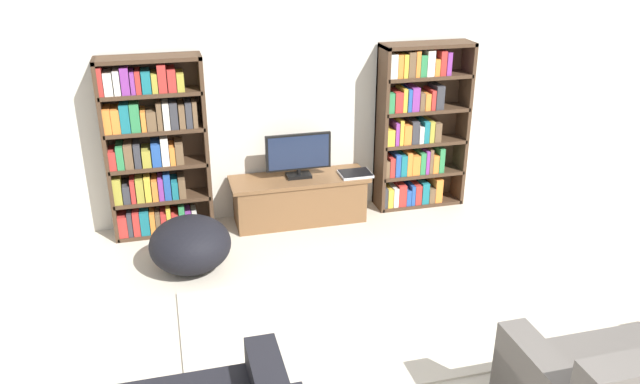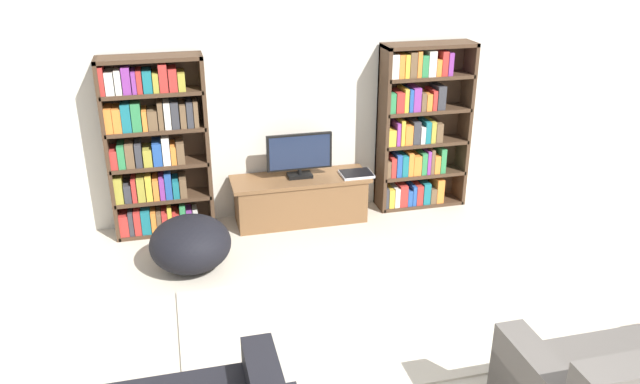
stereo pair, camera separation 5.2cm
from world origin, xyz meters
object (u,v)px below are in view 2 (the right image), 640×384
Objects in this scene: beanbag_ottoman at (191,244)px; television at (299,155)px; bookshelf_right at (418,128)px; tv_stand at (300,199)px; laptop at (356,174)px; bookshelf_left at (154,148)px.

television is at bearing 32.83° from beanbag_ottoman.
tv_stand is at bearing -175.06° from bookshelf_right.
bookshelf_right is 1.41m from tv_stand.
bookshelf_right reaches higher than laptop.
television reaches higher than tv_stand.
bookshelf_left reaches higher than tv_stand.
laptop is (1.92, -0.18, -0.37)m from bookshelf_left.
bookshelf_left is 1.37m from television.
laptop is 0.45× the size of beanbag_ottoman.
television is 2.06× the size of laptop.
bookshelf_left reaches higher than beanbag_ottoman.
tv_stand is (1.36, -0.11, -0.61)m from bookshelf_left.
tv_stand is 1.95× the size of beanbag_ottoman.
tv_stand is at bearing -4.52° from bookshelf_left.
bookshelf_right is 1.28m from television.
bookshelf_right reaches higher than tv_stand.
beanbag_ottoman is at bearing -159.41° from laptop.
beanbag_ottoman is (-1.12, -0.71, 0.00)m from tv_stand.
tv_stand is at bearing 172.16° from laptop.
television is 1.41m from beanbag_ottoman.
bookshelf_left reaches higher than laptop.
bookshelf_right reaches higher than beanbag_ottoman.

